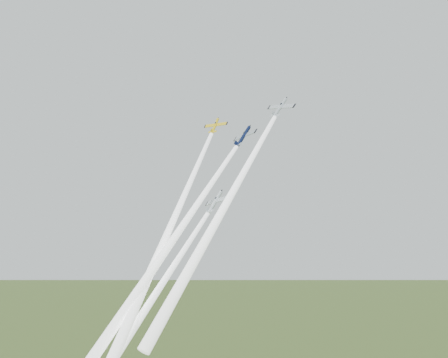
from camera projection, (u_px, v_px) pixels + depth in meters
plane_yellow at (215, 126)px, 143.86m from camera, size 7.39×5.72×6.05m
smoke_trail_yellow at (165, 240)px, 120.64m from camera, size 7.87×43.74×54.63m
plane_navy at (244, 136)px, 131.05m from camera, size 9.02×8.47×7.90m
smoke_trail_navy at (169, 245)px, 116.88m from camera, size 14.45×36.13×46.56m
plane_silver_right at (280, 108)px, 125.49m from camera, size 8.74×6.52×7.31m
smoke_trail_silver_right at (218, 218)px, 108.68m from camera, size 8.21×37.47×46.74m
plane_silver_low at (215, 202)px, 124.93m from camera, size 8.40×7.98×7.81m
smoke_trail_silver_low at (137, 323)px, 110.53m from camera, size 13.04×35.70×45.57m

